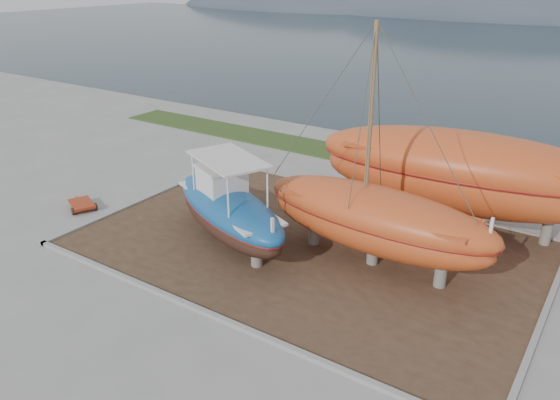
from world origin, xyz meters
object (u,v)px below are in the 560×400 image
Objects in this scene: white_dinghy at (222,197)px; orange_bare_hull at (460,182)px; blue_caique at (229,201)px; orange_sailboat at (380,153)px; red_trailer at (82,206)px.

white_dinghy is 10.72m from orange_bare_hull.
blue_caique is 0.82× the size of orange_sailboat.
blue_caique is 0.61× the size of orange_bare_hull.
red_trailer is at bearing -158.02° from orange_bare_hull.
orange_bare_hull is at bearing 75.92° from orange_sailboat.
white_dinghy reaches higher than red_trailer.
orange_sailboat is at bearing -112.92° from orange_bare_hull.
orange_sailboat is at bearing 35.95° from red_trailer.
white_dinghy is (-2.43, 2.44, -1.24)m from blue_caique.
blue_caique is at bearing -159.59° from orange_sailboat.
orange_bare_hull reaches higher than blue_caique.
white_dinghy is at bearing 159.12° from blue_caique.
blue_caique is at bearing -21.59° from white_dinghy.
white_dinghy is 1.81× the size of red_trailer.
orange_bare_hull is at bearing 67.54° from blue_caique.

